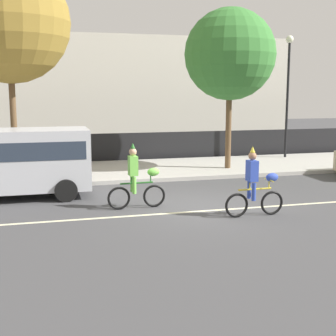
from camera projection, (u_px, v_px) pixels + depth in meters
ground_plane at (202, 207)px, 13.80m from camera, size 80.00×80.00×0.00m
road_centre_line at (208, 211)px, 13.33m from camera, size 36.00×0.14×0.01m
sidewalk_curb at (152, 169)px, 19.99m from camera, size 60.00×5.00×0.15m
fence_line at (139, 147)px, 22.65m from camera, size 40.00×0.08×1.40m
building_backdrop at (58, 93)px, 29.55m from camera, size 28.00×8.00×6.58m
parade_cyclist_lime at (137, 180)px, 13.49m from camera, size 1.72×0.50×1.92m
parade_cyclist_cobalt at (255, 186)px, 12.63m from camera, size 1.72×0.50×1.92m
parked_van_silver at (11, 158)px, 14.77m from camera, size 5.00×2.22×2.18m
street_lamp_post at (288, 79)px, 22.61m from camera, size 0.36×0.36×5.86m
street_tree_near_lamp at (230, 55)px, 19.15m from camera, size 3.75×3.75×6.59m
street_tree_far_corner at (8, 22)px, 17.44m from camera, size 4.61×4.61×8.10m
pedestrian_onlooker at (69, 147)px, 19.98m from camera, size 0.32×0.20×1.62m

